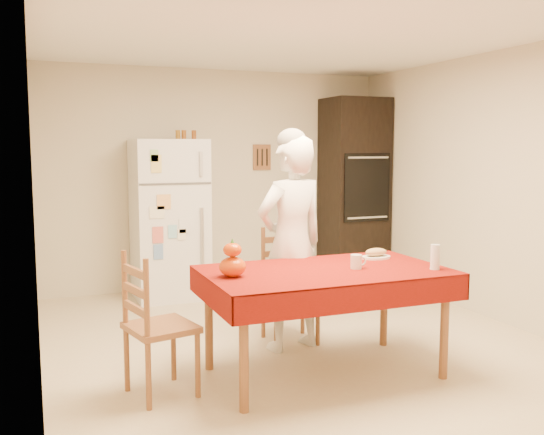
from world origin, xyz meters
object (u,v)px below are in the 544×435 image
dining_table (325,279)px  chair_left (152,320)px  oven_cabinet (354,190)px  refrigerator (169,219)px  seated_woman (291,244)px  pumpkin_lower (233,267)px  wine_glass (435,257)px  chair_far (287,280)px  coffee_mug (356,262)px  bread_plate (376,257)px

dining_table → chair_left: 1.23m
oven_cabinet → chair_left: (-2.96, -2.64, -0.59)m
oven_cabinet → chair_left: size_ratio=2.32×
refrigerator → chair_left: (-0.68, -2.59, -0.34)m
chair_left → seated_woman: 1.38m
dining_table → chair_left: size_ratio=1.79×
pumpkin_lower → wine_glass: bearing=-11.7°
chair_far → chair_left: same height
refrigerator → pumpkin_lower: 2.64m
refrigerator → dining_table: bearing=-78.5°
seated_woman → refrigerator: bearing=-87.0°
oven_cabinet → dining_table: oven_cabinet is taller
seated_woman → coffee_mug: size_ratio=17.07×
dining_table → bread_plate: (0.56, 0.23, 0.08)m
seated_woman → bread_plate: (0.55, -0.37, -0.08)m
coffee_mug → chair_left: bearing=175.4°
dining_table → pumpkin_lower: size_ratio=9.44×
oven_cabinet → chair_far: (-1.67, -1.87, -0.59)m
coffee_mug → dining_table: bearing=164.5°
coffee_mug → pumpkin_lower: bearing=175.7°
wine_glass → bread_plate: 0.55m
chair_left → pumpkin_lower: chair_left is taller
oven_cabinet → pumpkin_lower: oven_cabinet is taller
seated_woman → coffee_mug: seated_woman is taller
chair_far → seated_woman: size_ratio=0.56×
chair_far → bread_plate: 0.81m
chair_far → wine_glass: bearing=-56.3°
oven_cabinet → wine_glass: oven_cabinet is taller
refrigerator → bread_plate: 2.65m
oven_cabinet → dining_table: bearing=-122.9°
dining_table → bread_plate: 0.61m
coffee_mug → wine_glass: bearing=-23.9°
refrigerator → oven_cabinet: size_ratio=0.77×
chair_left → coffee_mug: chair_left is taller
refrigerator → coffee_mug: 2.81m
chair_far → seated_woman: seated_woman is taller
dining_table → chair_far: chair_far is taller
coffee_mug → wine_glass: wine_glass is taller
coffee_mug → wine_glass: 0.55m
refrigerator → oven_cabinet: 2.29m
seated_woman → bread_plate: seated_woman is taller
refrigerator → oven_cabinet: bearing=1.2°
chair_left → seated_woman: size_ratio=0.56×
wine_glass → pumpkin_lower: bearing=168.3°
refrigerator → chair_far: refrigerator is taller
bread_plate → pumpkin_lower: bearing=-169.7°
oven_cabinet → seated_woman: oven_cabinet is taller
chair_far → oven_cabinet: bearing=51.3°
oven_cabinet → bread_plate: size_ratio=9.17×
refrigerator → chair_far: (0.61, -1.82, -0.34)m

